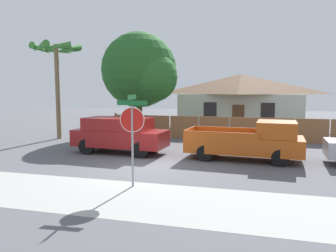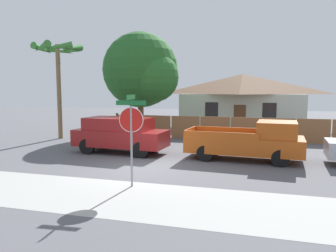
{
  "view_description": "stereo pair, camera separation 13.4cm",
  "coord_description": "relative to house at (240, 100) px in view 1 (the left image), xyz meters",
  "views": [
    {
      "loc": [
        4.38,
        -12.2,
        3.13
      ],
      "look_at": [
        0.8,
        1.14,
        1.6
      ],
      "focal_mm": 35.0,
      "sensor_mm": 36.0,
      "label": 1
    },
    {
      "loc": [
        4.51,
        -12.17,
        3.13
      ],
      "look_at": [
        0.8,
        1.14,
        1.6
      ],
      "focal_mm": 35.0,
      "sensor_mm": 36.0,
      "label": 2
    }
  ],
  "objects": [
    {
      "name": "sidewalk_strip",
      "position": [
        -3.1,
        -19.9,
        -2.3
      ],
      "size": [
        36.0,
        3.2,
        0.01
      ],
      "color": "#A3A39E",
      "rests_on": "ground"
    },
    {
      "name": "wooden_fence",
      "position": [
        -0.29,
        -7.94,
        -1.58
      ],
      "size": [
        15.44,
        0.12,
        1.55
      ],
      "color": "brown",
      "rests_on": "ground"
    },
    {
      "name": "oak_tree",
      "position": [
        -6.34,
        -7.07,
        2.07
      ],
      "size": [
        5.43,
        5.18,
        7.08
      ],
      "color": "brown",
      "rests_on": "ground"
    },
    {
      "name": "red_suv",
      "position": [
        -5.2,
        -13.62,
        -1.35
      ],
      "size": [
        4.71,
        2.14,
        1.76
      ],
      "rotation": [
        0.0,
        0.0,
        -0.06
      ],
      "color": "maroon",
      "rests_on": "ground"
    },
    {
      "name": "stop_sign",
      "position": [
        -2.52,
        -18.78,
        -0.29
      ],
      "size": [
        0.99,
        0.89,
        2.97
      ],
      "rotation": [
        0.0,
        0.0,
        0.08
      ],
      "color": "gray",
      "rests_on": "ground"
    },
    {
      "name": "orange_pickup",
      "position": [
        1.05,
        -13.63,
        -1.46
      ],
      "size": [
        5.18,
        2.35,
        1.77
      ],
      "rotation": [
        0.0,
        0.0,
        -0.06
      ],
      "color": "#B74C14",
      "rests_on": "ground"
    },
    {
      "name": "ground_plane",
      "position": [
        -3.1,
        -16.3,
        -2.31
      ],
      "size": [
        80.0,
        80.0,
        0.0
      ],
      "primitive_type": "plane",
      "color": "#56565B"
    },
    {
      "name": "house",
      "position": [
        0.0,
        0.0,
        0.0
      ],
      "size": [
        10.29,
        6.79,
        4.46
      ],
      "color": "#B2C1B7",
      "rests_on": "ground"
    },
    {
      "name": "palm_tree",
      "position": [
        -10.95,
        -10.1,
        2.91
      ],
      "size": [
        2.97,
        3.18,
        6.06
      ],
      "color": "brown",
      "rests_on": "ground"
    }
  ]
}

